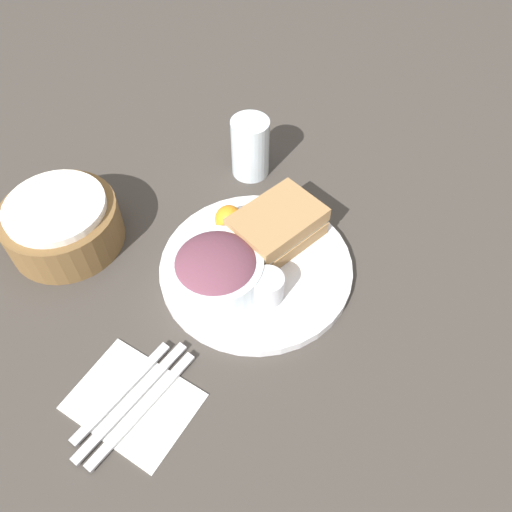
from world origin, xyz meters
name	(u,v)px	position (x,y,z in m)	size (l,w,h in m)	color
ground_plane	(256,271)	(0.00, 0.00, 0.00)	(4.00, 4.00, 0.00)	#3D3833
plate	(256,267)	(0.00, 0.00, 0.01)	(0.29, 0.29, 0.02)	silver
sandwich	(276,226)	(0.06, 0.00, 0.04)	(0.15, 0.12, 0.05)	#A37A4C
salad_bowl	(216,269)	(-0.05, 0.03, 0.04)	(0.13, 0.13, 0.06)	silver
dressing_cup	(267,287)	(-0.04, -0.04, 0.04)	(0.05, 0.05, 0.04)	#B7B7BC
orange_wedge	(229,219)	(0.04, 0.07, 0.04)	(0.04, 0.04, 0.04)	orange
drink_glass	(250,148)	(0.18, 0.12, 0.05)	(0.06, 0.06, 0.11)	silver
bread_basket	(62,223)	(-0.10, 0.28, 0.04)	(0.17, 0.17, 0.08)	brown
napkin	(133,401)	(-0.25, 0.02, 0.00)	(0.11, 0.15, 0.00)	white
fork	(143,408)	(-0.26, 0.01, 0.01)	(0.18, 0.01, 0.01)	silver
knife	(132,400)	(-0.25, 0.02, 0.01)	(0.19, 0.01, 0.01)	silver
spoon	(122,391)	(-0.25, 0.04, 0.01)	(0.16, 0.01, 0.01)	silver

